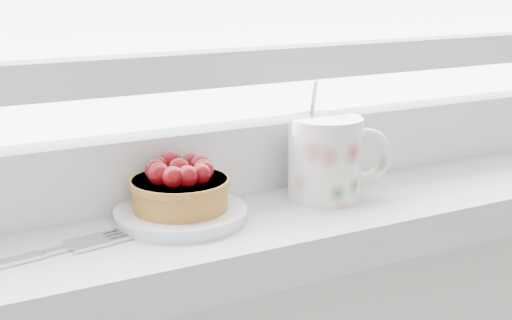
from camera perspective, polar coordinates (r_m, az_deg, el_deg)
saucer at (r=0.67m, az=-6.05°, el=-4.35°), size 0.12×0.12×0.01m
raspberry_tart at (r=0.66m, az=-6.11°, el=-2.10°), size 0.09×0.09×0.05m
floral_mug at (r=0.72m, az=5.76°, el=0.29°), size 0.11×0.10×0.12m
fork at (r=0.61m, az=-18.39°, el=-7.56°), size 0.22×0.06×0.00m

